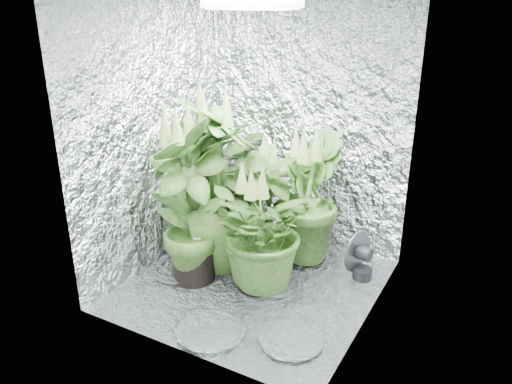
{
  "coord_description": "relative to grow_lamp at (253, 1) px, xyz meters",
  "views": [
    {
      "loc": [
        1.45,
        -2.59,
        1.85
      ],
      "look_at": [
        0.02,
        0.0,
        0.69
      ],
      "focal_mm": 35.0,
      "sensor_mm": 36.0,
      "label": 1
    }
  ],
  "objects": [
    {
      "name": "grow_lamp",
      "position": [
        0.0,
        0.0,
        0.0
      ],
      "size": [
        0.5,
        0.3,
        0.22
      ],
      "color": "gray",
      "rests_on": "ceiling"
    },
    {
      "name": "ground",
      "position": [
        0.0,
        0.0,
        -1.83
      ],
      "size": [
        1.6,
        1.6,
        0.0
      ],
      "primitive_type": "plane",
      "color": "silver",
      "rests_on": "ground"
    },
    {
      "name": "walls",
      "position": [
        0.0,
        0.0,
        -0.83
      ],
      "size": [
        1.62,
        1.62,
        2.0
      ],
      "color": "silver",
      "rests_on": "ground"
    },
    {
      "name": "plant_b",
      "position": [
        -0.03,
        0.28,
        -1.39
      ],
      "size": [
        0.65,
        0.65,
        0.97
      ],
      "rotation": [
        0.0,
        0.0,
        0.76
      ],
      "color": "black",
      "rests_on": "ground"
    },
    {
      "name": "plant_c",
      "position": [
        0.17,
        0.52,
        -1.34
      ],
      "size": [
        0.66,
        0.66,
        1.05
      ],
      "rotation": [
        0.0,
        0.0,
        1.89
      ],
      "color": "black",
      "rests_on": "ground"
    },
    {
      "name": "plant_a",
      "position": [
        -0.54,
        0.5,
        -1.31
      ],
      "size": [
        1.18,
        1.18,
        1.08
      ],
      "rotation": [
        0.0,
        0.0,
        5.86
      ],
      "color": "black",
      "rests_on": "ground"
    },
    {
      "name": "plant_label",
      "position": [
        -0.34,
        -0.17,
        -1.53
      ],
      "size": [
        0.06,
        0.04,
        0.08
      ],
      "primitive_type": "cube",
      "rotation": [
        -0.21,
        0.0,
        0.43
      ],
      "color": "white",
      "rests_on": "plant_f"
    },
    {
      "name": "plant_d",
      "position": [
        -0.35,
        0.13,
        -1.21
      ],
      "size": [
        0.95,
        0.95,
        1.31
      ],
      "rotation": [
        0.0,
        0.0,
        2.41
      ],
      "color": "black",
      "rests_on": "ground"
    },
    {
      "name": "plant_e",
      "position": [
        0.04,
        -0.02,
        -1.4
      ],
      "size": [
        0.89,
        0.89,
        0.92
      ],
      "rotation": [
        0.0,
        0.0,
        2.92
      ],
      "color": "black",
      "rests_on": "ground"
    },
    {
      "name": "circulation_fan",
      "position": [
        0.61,
        0.44,
        -1.68
      ],
      "size": [
        0.17,
        0.3,
        0.35
      ],
      "rotation": [
        0.0,
        0.0,
        -0.25
      ],
      "color": "black",
      "rests_on": "ground"
    },
    {
      "name": "plant_f",
      "position": [
        -0.4,
        -0.13,
        -1.24
      ],
      "size": [
        0.72,
        0.72,
        1.26
      ],
      "rotation": [
        0.0,
        0.0,
        4.5
      ],
      "color": "black",
      "rests_on": "ground"
    }
  ]
}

